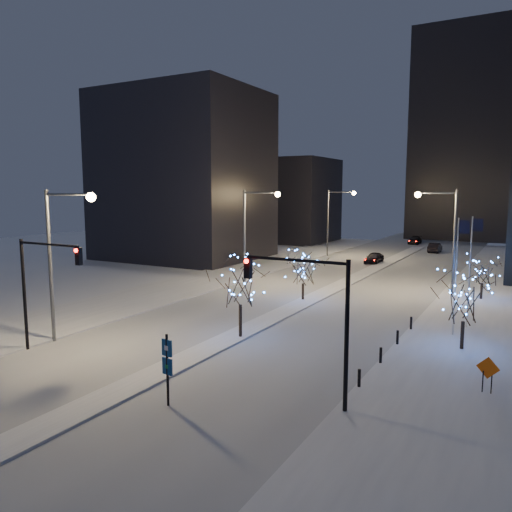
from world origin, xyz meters
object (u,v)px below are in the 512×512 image
Objects in this scene: street_lamp_w_near at (60,245)px; holiday_tree_median_far at (303,269)px; construction_sign at (488,371)px; holiday_tree_plaza_far at (483,271)px; holiday_tree_plaza_near at (464,299)px; car_near at (374,258)px; wayfinding_sign at (167,362)px; street_lamp_w_far at (335,213)px; traffic_signal_west at (40,277)px; traffic_signal_east at (314,306)px; car_far at (415,240)px; street_lamp_w_mid at (253,223)px; holiday_tree_median_near at (240,283)px; street_lamp_east at (445,228)px; car_mid at (435,248)px.

holiday_tree_median_far is (8.44, 19.24, -3.55)m from street_lamp_w_near.
holiday_tree_plaza_far is at bearing 106.31° from construction_sign.
car_near is at bearing 114.04° from holiday_tree_plaza_near.
holiday_tree_median_far is 23.74m from wayfinding_sign.
street_lamp_w_far is 32.15m from holiday_tree_plaza_far.
traffic_signal_west is 3.84× the size of construction_sign.
traffic_signal_east reaches higher than car_far.
traffic_signal_west is 76.24m from car_far.
street_lamp_w_mid is 2.08× the size of car_far.
street_lamp_w_near is 1.43× the size of traffic_signal_east.
car_near is 50.05m from wayfinding_sign.
street_lamp_w_near is 74.40m from car_far.
holiday_tree_median_near is 15.76m from construction_sign.
holiday_tree_plaza_far is at bearing -48.86° from car_near.
street_lamp_w_far is at bearing 120.40° from holiday_tree_plaza_near.
car_near is 0.81× the size of holiday_tree_median_near.
car_far is 1.21× the size of holiday_tree_plaza_far.
street_lamp_east reaches higher than car_far.
car_near is at bearing 103.54° from wayfinding_sign.
construction_sign reaches higher than car_near.
holiday_tree_plaza_near is 18.77m from wayfinding_sign.
holiday_tree_plaza_far is at bearing 57.81° from holiday_tree_median_near.
street_lamp_w_near is at bearing -90.00° from street_lamp_w_far.
street_lamp_w_near is 11.80m from holiday_tree_median_near.
wayfinding_sign is at bearing 89.64° from car_mid.
car_mid is 1.16× the size of holiday_tree_plaza_far.
street_lamp_w_mid is at bearing -173.98° from holiday_tree_plaza_far.
street_lamp_w_mid is at bearing 91.06° from traffic_signal_west.
holiday_tree_median_far is at bearing -140.40° from street_lamp_east.
street_lamp_w_mid is at bearing -171.04° from street_lamp_east.
holiday_tree_median_far is (-4.14, -43.33, 2.19)m from car_mid.
traffic_signal_east is at bearing -112.50° from holiday_tree_plaza_near.
street_lamp_w_far reaches higher than construction_sign.
street_lamp_w_far is at bearing 109.32° from traffic_signal_east.
traffic_signal_east is at bearing -92.26° from street_lamp_east.
car_near is at bearing 81.71° from traffic_signal_west.
street_lamp_w_near reaches higher than traffic_signal_west.
holiday_tree_plaza_far is at bearing 50.54° from street_lamp_w_near.
traffic_signal_west is at bearing 177.42° from wayfinding_sign.
traffic_signal_west is at bearing -121.69° from street_lamp_east.
holiday_tree_plaza_near is 1.23× the size of holiday_tree_plaza_far.
street_lamp_w_near reaches higher than car_mid.
holiday_tree_plaza_near is at bearing 67.50° from traffic_signal_east.
street_lamp_east is 2.23× the size of car_near.
street_lamp_w_near is 2.08× the size of car_far.
car_near is at bearing 129.63° from holiday_tree_plaza_far.
street_lamp_east is at bearing 86.01° from wayfinding_sign.
street_lamp_w_mid reaches higher than holiday_tree_median_far.
street_lamp_w_mid is 1.43× the size of traffic_signal_east.
street_lamp_w_far is 55.70m from wayfinding_sign.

